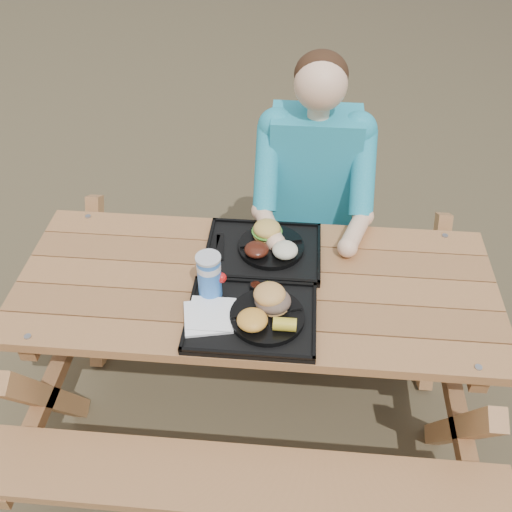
{
  "coord_description": "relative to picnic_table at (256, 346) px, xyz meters",
  "views": [
    {
      "loc": [
        0.13,
        -1.53,
        2.24
      ],
      "look_at": [
        0.0,
        0.0,
        0.88
      ],
      "focal_mm": 40.0,
      "sensor_mm": 36.0,
      "label": 1
    }
  ],
  "objects": [
    {
      "name": "burger",
      "position": [
        0.02,
        0.23,
        0.47
      ],
      "size": [
        0.11,
        0.11,
        0.1
      ],
      "primitive_type": null,
      "color": "gold",
      "rests_on": "plate_far"
    },
    {
      "name": "soda_cup",
      "position": [
        -0.16,
        -0.1,
        0.48
      ],
      "size": [
        0.08,
        0.08,
        0.17
      ],
      "primitive_type": "cylinder",
      "color": "blue",
      "rests_on": "tray_near"
    },
    {
      "name": "cutlery_far",
      "position": [
        -0.16,
        0.16,
        0.4
      ],
      "size": [
        0.05,
        0.16,
        0.01
      ],
      "primitive_type": "cube",
      "rotation": [
        0.0,
        0.0,
        0.12
      ],
      "color": "black",
      "rests_on": "tray_far"
    },
    {
      "name": "ground",
      "position": [
        0.0,
        0.0,
        -0.38
      ],
      "size": [
        60.0,
        60.0,
        0.0
      ],
      "primitive_type": "plane",
      "color": "#999999",
      "rests_on": "ground"
    },
    {
      "name": "plate_near",
      "position": [
        0.06,
        -0.2,
        0.41
      ],
      "size": [
        0.26,
        0.26,
        0.02
      ],
      "primitive_type": "cylinder",
      "color": "black",
      "rests_on": "tray_near"
    },
    {
      "name": "corn_cob",
      "position": [
        0.12,
        -0.26,
        0.44
      ],
      "size": [
        0.08,
        0.08,
        0.05
      ],
      "primitive_type": null,
      "rotation": [
        0.0,
        0.0,
        -0.01
      ],
      "color": "gold",
      "rests_on": "plate_near"
    },
    {
      "name": "tray_far",
      "position": [
        0.01,
        0.16,
        0.39
      ],
      "size": [
        0.45,
        0.35,
        0.02
      ],
      "primitive_type": "cube",
      "color": "black",
      "rests_on": "picnic_table"
    },
    {
      "name": "tray_near",
      "position": [
        0.0,
        -0.19,
        0.39
      ],
      "size": [
        0.45,
        0.35,
        0.02
      ],
      "primitive_type": "cube",
      "color": "black",
      "rests_on": "picnic_table"
    },
    {
      "name": "sandwich",
      "position": [
        0.07,
        -0.15,
        0.48
      ],
      "size": [
        0.12,
        0.12,
        0.12
      ],
      "primitive_type": null,
      "color": "#DC994D",
      "rests_on": "plate_near"
    },
    {
      "name": "napkin_stack",
      "position": [
        -0.15,
        -0.21,
        0.4
      ],
      "size": [
        0.19,
        0.19,
        0.02
      ],
      "primitive_type": "cube",
      "rotation": [
        0.0,
        0.0,
        0.21
      ],
      "color": "white",
      "rests_on": "tray_near"
    },
    {
      "name": "potato_salad",
      "position": [
        0.1,
        0.11,
        0.44
      ],
      "size": [
        0.1,
        0.1,
        0.05
      ],
      "primitive_type": "ellipsoid",
      "color": "beige",
      "rests_on": "plate_far"
    },
    {
      "name": "picnic_table",
      "position": [
        0.0,
        0.0,
        0.0
      ],
      "size": [
        1.8,
        1.49,
        0.75
      ],
      "primitive_type": null,
      "color": "#999999",
      "rests_on": "ground"
    },
    {
      "name": "diner",
      "position": [
        0.2,
        0.6,
        0.27
      ],
      "size": [
        0.48,
        0.84,
        1.28
      ],
      "primitive_type": null,
      "color": "#1CCABE",
      "rests_on": "ground"
    },
    {
      "name": "condiment_bbq",
      "position": [
        0.0,
        -0.06,
        0.41
      ],
      "size": [
        0.04,
        0.04,
        0.03
      ],
      "primitive_type": "cylinder",
      "color": "black",
      "rests_on": "tray_near"
    },
    {
      "name": "baked_beans",
      "position": [
        -0.01,
        0.11,
        0.44
      ],
      "size": [
        0.09,
        0.09,
        0.04
      ],
      "primitive_type": "ellipsoid",
      "color": "#43170D",
      "rests_on": "plate_far"
    },
    {
      "name": "plate_far",
      "position": [
        0.04,
        0.17,
        0.41
      ],
      "size": [
        0.26,
        0.26,
        0.02
      ],
      "primitive_type": "cylinder",
      "color": "black",
      "rests_on": "tray_far"
    },
    {
      "name": "condiment_mustard",
      "position": [
        0.05,
        -0.07,
        0.41
      ],
      "size": [
        0.06,
        0.06,
        0.03
      ],
      "primitive_type": "cylinder",
      "color": "gold",
      "rests_on": "tray_near"
    },
    {
      "name": "mac_cheese",
      "position": [
        0.01,
        -0.25,
        0.44
      ],
      "size": [
        0.11,
        0.11,
        0.05
      ],
      "primitive_type": "ellipsoid",
      "color": "gold",
      "rests_on": "plate_near"
    }
  ]
}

